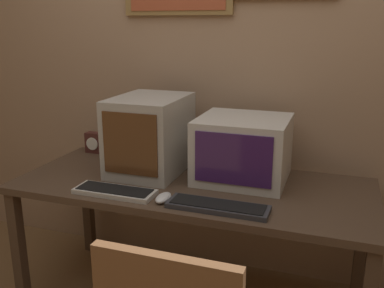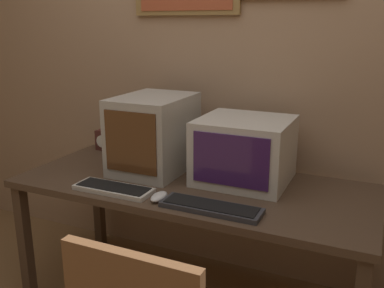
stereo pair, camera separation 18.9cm
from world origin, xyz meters
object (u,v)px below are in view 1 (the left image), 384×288
Objects in this scene: keyboard_side at (218,206)px; keyboard_main at (115,191)px; desk_clock at (95,143)px; monitor_right at (243,149)px; monitor_left at (150,134)px; mouse_near_keyboard at (163,198)px.

keyboard_main is at bearing 179.34° from keyboard_side.
desk_clock is at bearing 128.77° from keyboard_main.
keyboard_main is 0.73m from desk_clock.
monitor_right is 1.01× the size of keyboard_side.
keyboard_main is 3.10× the size of desk_clock.
monitor_right is at bearing 88.02° from keyboard_side.
keyboard_side is at bearing -91.98° from monitor_right.
keyboard_side is at bearing -37.19° from monitor_left.
monitor_left is 1.21× the size of keyboard_main.
keyboard_main is 0.25m from mouse_near_keyboard.
keyboard_main is at bearing 179.42° from mouse_near_keyboard.
desk_clock is at bearing 149.36° from keyboard_side.
desk_clock reaches higher than mouse_near_keyboard.
keyboard_main is 0.88× the size of keyboard_side.
mouse_near_keyboard is (0.23, -0.37, -0.19)m from monitor_left.
keyboard_side is at bearing -0.66° from keyboard_main.
keyboard_side is 3.54× the size of desk_clock.
monitor_right is 3.81× the size of mouse_near_keyboard.
keyboard_main is 3.31× the size of mouse_near_keyboard.
keyboard_main is (-0.02, -0.37, -0.19)m from monitor_left.
keyboard_main is at bearing -142.40° from monitor_right.
mouse_near_keyboard is 0.91m from desk_clock.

